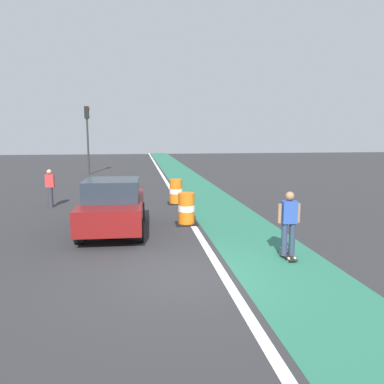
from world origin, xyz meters
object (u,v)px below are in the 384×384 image
parked_sedan_nearest (113,206)px  traffic_light_corner (87,128)px  traffic_barrel_mid (176,192)px  pedestrian_crossing (50,187)px  skateboarder_on_lane (289,223)px  traffic_barrel_front (186,209)px

parked_sedan_nearest → traffic_light_corner: size_ratio=0.81×
traffic_barrel_mid → parked_sedan_nearest: bearing=-118.5°
parked_sedan_nearest → traffic_light_corner: (-2.88, 17.55, 2.67)m
pedestrian_crossing → traffic_barrel_mid: bearing=0.7°
skateboarder_on_lane → pedestrian_crossing: bearing=133.7°
skateboarder_on_lane → traffic_barrel_mid: 8.00m
skateboarder_on_lane → parked_sedan_nearest: bearing=144.1°
traffic_light_corner → traffic_barrel_mid: bearing=-67.7°
traffic_light_corner → skateboarder_on_lane: bearing=-70.5°
traffic_barrel_front → traffic_light_corner: traffic_light_corner is taller
parked_sedan_nearest → pedestrian_crossing: bearing=122.8°
traffic_light_corner → pedestrian_crossing: traffic_light_corner is taller
parked_sedan_nearest → traffic_barrel_mid: 5.14m
parked_sedan_nearest → pedestrian_crossing: (-2.87, 4.45, 0.03)m
pedestrian_crossing → skateboarder_on_lane: bearing=-46.3°
pedestrian_crossing → traffic_light_corner: bearing=90.1°
traffic_barrel_mid → pedestrian_crossing: pedestrian_crossing is taller
skateboarder_on_lane → traffic_light_corner: bearing=109.5°
skateboarder_on_lane → traffic_barrel_front: size_ratio=1.55×
traffic_barrel_mid → pedestrian_crossing: bearing=-179.3°
traffic_barrel_mid → traffic_light_corner: 14.39m
skateboarder_on_lane → traffic_barrel_mid: (-2.01, 7.73, -0.38)m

